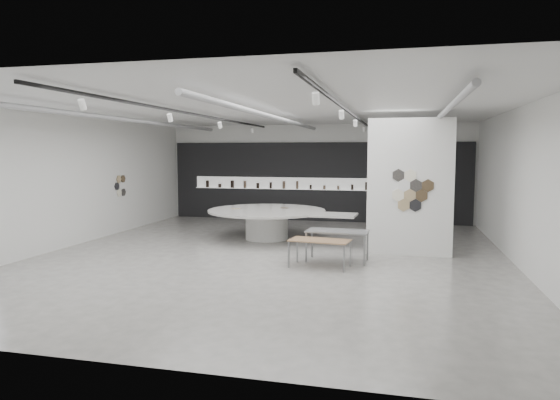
% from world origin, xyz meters
% --- Properties ---
extents(room, '(12.02, 14.02, 3.82)m').
position_xyz_m(room, '(-0.09, -0.00, 2.07)').
color(room, '#A19E98').
rests_on(room, ground).
extents(back_wall_display, '(11.80, 0.27, 3.10)m').
position_xyz_m(back_wall_display, '(-0.08, 6.93, 1.54)').
color(back_wall_display, black).
rests_on(back_wall_display, ground).
extents(partition_column, '(2.20, 0.38, 3.60)m').
position_xyz_m(partition_column, '(3.50, 1.00, 1.80)').
color(partition_column, white).
rests_on(partition_column, ground).
extents(display_island, '(4.77, 3.83, 0.94)m').
position_xyz_m(display_island, '(-0.71, 2.39, 0.61)').
color(display_island, white).
rests_on(display_island, ground).
extents(sample_table_wood, '(1.48, 0.87, 0.66)m').
position_xyz_m(sample_table_wood, '(1.44, -1.02, 0.61)').
color(sample_table_wood, '#906B4A').
rests_on(sample_table_wood, ground).
extents(sample_table_stone, '(1.54, 0.82, 0.78)m').
position_xyz_m(sample_table_stone, '(1.76, -0.28, 0.71)').
color(sample_table_stone, slate).
rests_on(sample_table_stone, ground).
extents(kitchen_counter, '(1.64, 0.66, 1.28)m').
position_xyz_m(kitchen_counter, '(2.83, 6.55, 0.46)').
color(kitchen_counter, white).
rests_on(kitchen_counter, ground).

